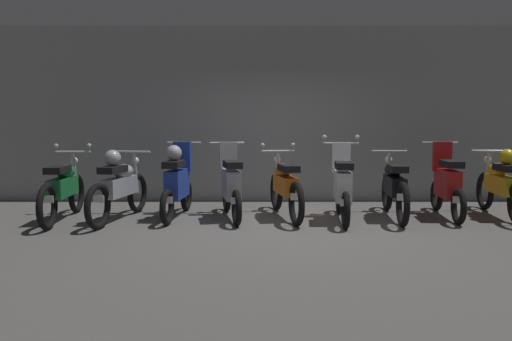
# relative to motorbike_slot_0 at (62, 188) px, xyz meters

# --- Properties ---
(ground_plane) EXTENTS (80.00, 80.00, 0.00)m
(ground_plane) POSITION_rel_motorbike_slot_0_xyz_m (3.39, -0.64, -0.49)
(ground_plane) COLOR #565451
(back_wall) EXTENTS (16.00, 0.30, 3.29)m
(back_wall) POSITION_rel_motorbike_slot_0_xyz_m (3.39, 2.00, 1.15)
(back_wall) COLOR gray
(back_wall) RESTS_ON ground
(motorbike_slot_0) EXTENTS (0.59, 1.95, 1.15)m
(motorbike_slot_0) POSITION_rel_motorbike_slot_0_xyz_m (0.00, 0.00, 0.00)
(motorbike_slot_0) COLOR black
(motorbike_slot_0) RESTS_ON ground
(motorbike_slot_1) EXTENTS (0.58, 1.94, 1.08)m
(motorbike_slot_1) POSITION_rel_motorbike_slot_0_xyz_m (0.85, 0.01, 0.03)
(motorbike_slot_1) COLOR black
(motorbike_slot_1) RESTS_ON ground
(motorbike_slot_2) EXTENTS (0.56, 1.68, 1.18)m
(motorbike_slot_2) POSITION_rel_motorbike_slot_0_xyz_m (1.70, 0.23, 0.07)
(motorbike_slot_2) COLOR black
(motorbike_slot_2) RESTS_ON ground
(motorbike_slot_3) EXTENTS (0.57, 1.67, 1.18)m
(motorbike_slot_3) POSITION_rel_motorbike_slot_0_xyz_m (2.53, 0.18, 0.03)
(motorbike_slot_3) COLOR black
(motorbike_slot_3) RESTS_ON ground
(motorbike_slot_4) EXTENTS (0.60, 1.94, 1.15)m
(motorbike_slot_4) POSITION_rel_motorbike_slot_0_xyz_m (3.38, 0.24, 0.00)
(motorbike_slot_4) COLOR black
(motorbike_slot_4) RESTS_ON ground
(motorbike_slot_5) EXTENTS (0.59, 1.68, 1.29)m
(motorbike_slot_5) POSITION_rel_motorbike_slot_0_xyz_m (4.24, 0.01, 0.04)
(motorbike_slot_5) COLOR black
(motorbike_slot_5) RESTS_ON ground
(motorbike_slot_6) EXTENTS (0.56, 1.95, 1.03)m
(motorbike_slot_6) POSITION_rel_motorbike_slot_0_xyz_m (5.08, 0.19, -0.00)
(motorbike_slot_6) COLOR black
(motorbike_slot_6) RESTS_ON ground
(motorbike_slot_7) EXTENTS (0.56, 1.68, 1.18)m
(motorbike_slot_7) POSITION_rel_motorbike_slot_0_xyz_m (5.93, 0.27, 0.03)
(motorbike_slot_7) COLOR black
(motorbike_slot_7) RESTS_ON ground
(motorbike_slot_8) EXTENTS (0.56, 1.95, 1.08)m
(motorbike_slot_8) POSITION_rel_motorbike_slot_0_xyz_m (6.77, 0.26, 0.03)
(motorbike_slot_8) COLOR black
(motorbike_slot_8) RESTS_ON ground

